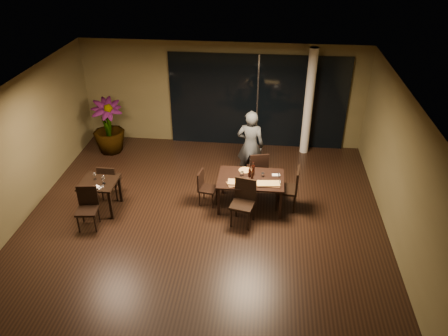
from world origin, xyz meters
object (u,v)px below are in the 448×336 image
side_table (99,186)px  chair_side_far (109,180)px  bottle_a (250,172)px  main_table (251,181)px  chair_main_right (291,187)px  potted_plant (108,126)px  chair_main_near (244,199)px  chair_side_near (87,205)px  bottle_b (252,174)px  diner (250,146)px  chair_main_far (258,168)px  bottle_c (253,169)px  chair_main_left (205,186)px

side_table → chair_side_far: (0.05, 0.44, -0.11)m
side_table → bottle_a: (3.36, 0.55, 0.26)m
chair_side_far → main_table: bearing=-179.2°
chair_main_right → potted_plant: 5.56m
chair_main_near → chair_side_near: bearing=-158.6°
chair_main_near → potted_plant: size_ratio=0.66×
side_table → bottle_b: bottle_b is taller
side_table → diner: diner is taller
chair_side_far → chair_side_near: 1.06m
chair_main_far → chair_side_near: bearing=14.5°
side_table → chair_main_far: size_ratio=0.81×
chair_main_far → chair_side_near: (-3.60, -1.93, -0.02)m
chair_side_far → bottle_c: size_ratio=2.72×
chair_main_far → bottle_b: size_ratio=3.98×
chair_main_near → chair_side_near: chair_main_near is taller
chair_side_far → bottle_a: 3.33m
chair_main_far → bottle_b: bearing=68.4°
bottle_a → chair_main_near: bearing=-97.0°
side_table → bottle_c: size_ratio=2.39×
main_table → bottle_a: bearing=123.9°
main_table → bottle_b: bottle_b is taller
main_table → chair_main_far: (0.14, 0.81, -0.12)m
chair_side_near → bottle_c: (3.50, 1.27, 0.39)m
chair_main_near → diner: (0.03, 1.87, 0.35)m
chair_main_far → chair_side_far: size_ratio=1.08×
bottle_c → bottle_b: bearing=-93.9°
bottle_b → main_table: bearing=164.4°
chair_main_left → chair_main_near: bearing=-113.0°
chair_main_far → potted_plant: (-4.27, 1.48, 0.23)m
chair_main_near → diner: bearing=101.8°
side_table → chair_side_far: bearing=82.9°
bottle_b → side_table: bearing=-171.8°
diner → chair_main_near: bearing=93.5°
chair_main_far → bottle_b: (-0.11, -0.82, 0.32)m
potted_plant → bottle_a: 4.67m
chair_main_left → chair_side_near: chair_side_near is taller
chair_main_left → potted_plant: (-3.07, 2.29, 0.31)m
chair_main_far → bottle_c: 0.77m
chair_main_right → chair_side_near: (-4.38, -1.12, -0.05)m
side_table → chair_main_left: (2.33, 0.50, -0.15)m
chair_main_near → chair_side_far: 3.27m
diner → bottle_a: size_ratio=6.88×
chair_main_near → chair_side_near: size_ratio=1.10×
chair_main_right → chair_main_left: bearing=-83.0°
bottle_a → chair_side_near: bearing=-161.1°
main_table → bottle_b: 0.20m
main_table → side_table: size_ratio=1.88×
side_table → bottle_a: bottle_a is taller
potted_plant → bottle_a: bearing=-28.6°
diner → chair_side_far: bearing=26.4°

